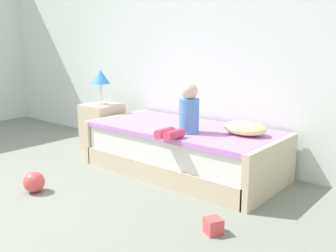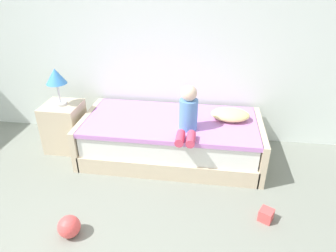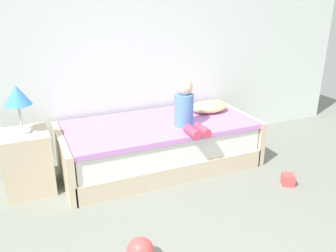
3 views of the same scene
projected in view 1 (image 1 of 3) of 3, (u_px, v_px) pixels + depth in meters
name	position (u px, v px, depth m)	size (l,w,h in m)	color
wall_rear	(170.00, 37.00, 4.64)	(7.20, 0.10, 2.90)	silver
bed	(183.00, 150.00, 4.02)	(2.11, 1.00, 0.50)	beige
nightstand	(102.00, 127.00, 4.87)	(0.44, 0.44, 0.60)	beige
table_lamp	(101.00, 78.00, 4.73)	(0.24, 0.24, 0.45)	silver
child_figure	(186.00, 113.00, 3.62)	(0.20, 0.51, 0.50)	#598CD1
pillow	(245.00, 128.00, 3.60)	(0.44, 0.30, 0.13)	#F2E58C
toy_ball	(34.00, 182.00, 3.48)	(0.20, 0.20, 0.20)	#E54C4C
toy_block	(213.00, 226.00, 2.72)	(0.12, 0.12, 0.12)	#E54C4C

